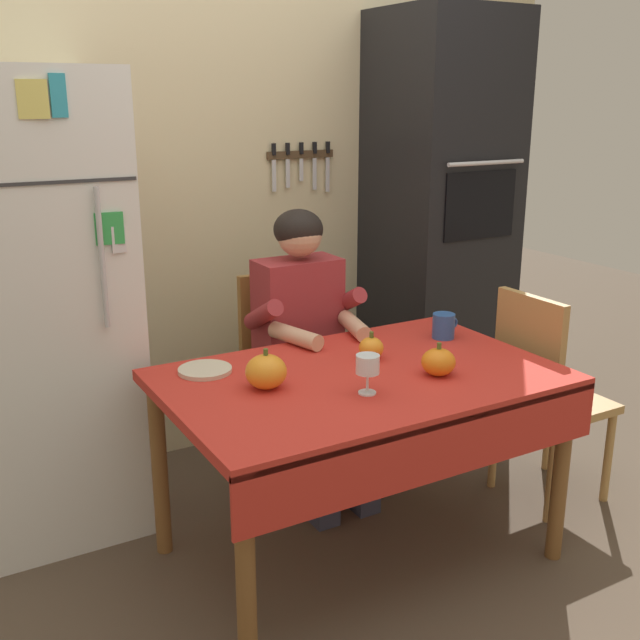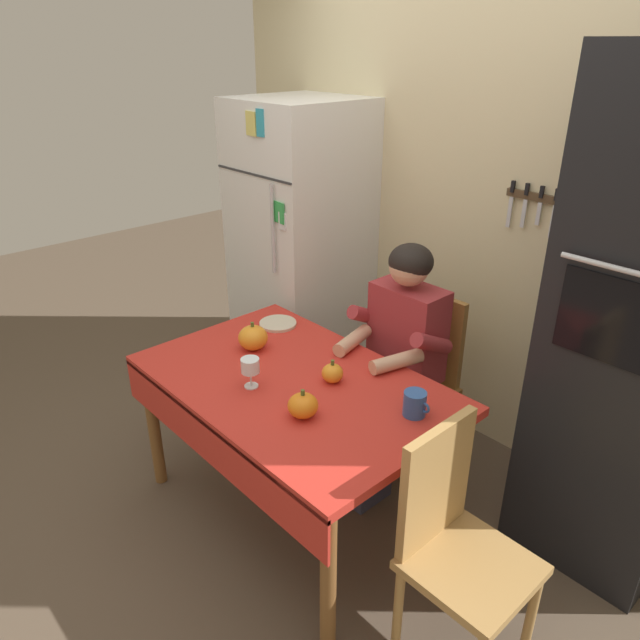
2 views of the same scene
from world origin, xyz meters
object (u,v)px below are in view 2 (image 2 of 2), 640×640
chair_right_side (455,538)px  pumpkin_medium (303,405)px  seated_person (397,346)px  serving_tray (278,324)px  coffee_mug (415,404)px  pumpkin_small (253,338)px  refrigerator (301,251)px  dining_table (290,398)px  pumpkin_large (332,373)px  chair_behind_person (419,373)px  wine_glass (250,367)px

chair_right_side → pumpkin_medium: bearing=-169.6°
seated_person → serving_tray: bearing=-153.3°
pumpkin_medium → coffee_mug: bearing=48.8°
pumpkin_small → serving_tray: size_ratio=0.73×
refrigerator → serving_tray: refrigerator is taller
serving_tray → refrigerator: bearing=129.7°
refrigerator → serving_tray: 0.75m
chair_right_side → refrigerator: bearing=154.4°
dining_table → pumpkin_large: pumpkin_large is taller
refrigerator → pumpkin_small: 1.02m
pumpkin_large → coffee_mug: bearing=9.6°
seated_person → pumpkin_small: seated_person is taller
pumpkin_large → serving_tray: bearing=163.6°
dining_table → pumpkin_large: bearing=48.6°
seated_person → pumpkin_large: seated_person is taller
seated_person → pumpkin_medium: seated_person is taller
chair_behind_person → pumpkin_small: chair_behind_person is taller
wine_glass → pumpkin_medium: 0.32m
dining_table → pumpkin_medium: (0.23, -0.13, 0.13)m
coffee_mug → pumpkin_small: pumpkin_small is taller
chair_right_side → pumpkin_medium: chair_right_side is taller
chair_behind_person → seated_person: 0.29m
seated_person → pumpkin_large: bearing=-86.6°
dining_table → refrigerator: bearing=137.1°
chair_behind_person → pumpkin_large: chair_behind_person is taller
seated_person → chair_behind_person: bearing=90.0°
refrigerator → dining_table: refrigerator is taller
serving_tray → chair_behind_person: bearing=39.8°
pumpkin_medium → pumpkin_small: size_ratio=0.86×
pumpkin_large → pumpkin_small: (-0.48, -0.07, 0.02)m
refrigerator → wine_glass: 1.35m
chair_behind_person → wine_glass: bearing=-100.7°
refrigerator → coffee_mug: refrigerator is taller
dining_table → coffee_mug: coffee_mug is taller
wine_glass → pumpkin_large: bearing=54.3°
dining_table → wine_glass: 0.25m
pumpkin_large → serving_tray: size_ratio=0.55×
refrigerator → pumpkin_medium: refrigerator is taller
coffee_mug → pumpkin_large: bearing=-170.4°
seated_person → coffee_mug: size_ratio=10.43×
chair_behind_person → coffee_mug: (0.43, -0.59, 0.28)m
refrigerator → wine_glass: (0.87, -1.03, -0.06)m
dining_table → chair_right_side: (0.90, -0.00, -0.14)m
pumpkin_large → pumpkin_small: pumpkin_small is taller
pumpkin_medium → serving_tray: size_ratio=0.63×
chair_right_side → pumpkin_medium: size_ratio=7.61×
seated_person → pumpkin_medium: (0.14, -0.73, 0.05)m
seated_person → pumpkin_small: bearing=-129.8°
refrigerator → chair_right_side: refrigerator is taller
pumpkin_medium → serving_tray: (-0.71, 0.44, -0.04)m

